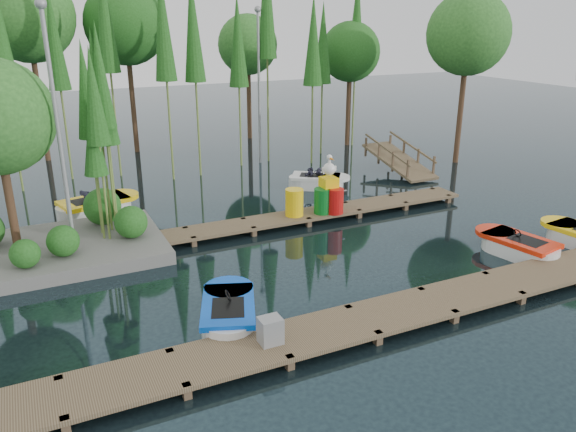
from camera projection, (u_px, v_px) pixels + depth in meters
name	position (u px, v px, depth m)	size (l,w,h in m)	color
ground_plane	(280.00, 258.00, 16.70)	(90.00, 90.00, 0.00)	#1C2F35
near_dock	(363.00, 321.00, 12.79)	(18.00, 1.50, 0.50)	brown
far_dock	(276.00, 220.00, 19.15)	(15.00, 1.20, 0.50)	brown
island	(29.00, 152.00, 15.87)	(6.20, 4.20, 6.75)	slate
tree_screen	(125.00, 34.00, 22.82)	(34.42, 18.53, 10.31)	#4B311F
lamp_island	(56.00, 116.00, 15.16)	(0.30, 0.30, 7.25)	gray
lamp_rear	(259.00, 74.00, 26.24)	(0.30, 0.30, 7.25)	gray
ramp	(399.00, 160.00, 25.68)	(1.50, 3.94, 1.49)	brown
boat_blue	(229.00, 314.00, 13.07)	(2.05, 2.91, 0.90)	white
boat_red	(518.00, 247.00, 16.84)	(1.68, 2.83, 0.89)	white
boat_yellow_far	(96.00, 207.00, 20.17)	(3.23, 2.05, 1.50)	white
boat_white_far	(317.00, 181.00, 23.50)	(2.77, 2.39, 1.21)	white
utility_cabinet	(270.00, 330.00, 11.74)	(0.47, 0.40, 0.58)	gray
yellow_barrel	(294.00, 202.00, 19.25)	(0.63, 0.63, 0.94)	yellow
drum_cluster	(330.00, 195.00, 19.61)	(1.18, 1.08, 2.04)	#0B651D
seagull_post	(341.00, 195.00, 20.00)	(0.45, 0.24, 0.72)	gray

